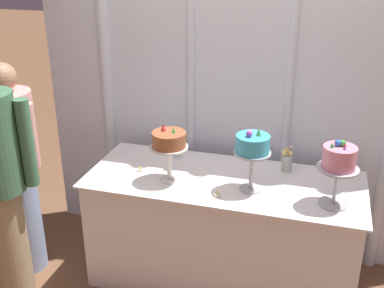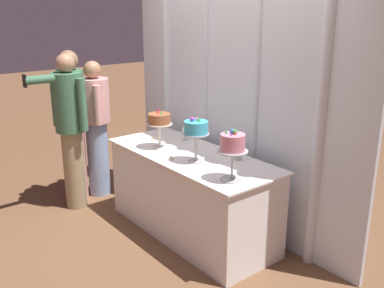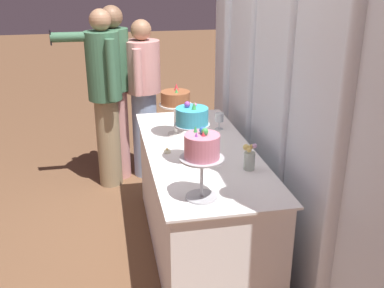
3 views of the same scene
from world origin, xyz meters
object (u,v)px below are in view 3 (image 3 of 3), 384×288
(flower_vase, at_px, (249,158))
(tealight_far_left, at_px, (180,123))
(cake_table, at_px, (200,200))
(cake_display_rightmost, at_px, (202,151))
(cake_display_leftmost, at_px, (175,100))
(guest_man_pink_jacket, at_px, (144,94))
(guest_man_dark_suit, at_px, (105,93))
(tealight_near_left, at_px, (167,151))
(cake_display_center, at_px, (192,119))
(guest_girl_blue_dress, at_px, (115,85))
(wine_glass, at_px, (219,118))

(flower_vase, xyz_separation_m, tealight_far_left, (-0.95, -0.28, -0.07))
(cake_table, height_order, cake_display_rightmost, cake_display_rightmost)
(cake_display_leftmost, xyz_separation_m, guest_man_pink_jacket, (-1.06, -0.14, -0.23))
(guest_man_dark_suit, bearing_deg, cake_display_leftmost, 29.07)
(cake_display_leftmost, height_order, guest_man_pink_jacket, guest_man_pink_jacket)
(tealight_far_left, distance_m, guest_man_pink_jacket, 0.85)
(cake_display_rightmost, xyz_separation_m, flower_vase, (-0.31, 0.37, -0.20))
(guest_man_pink_jacket, bearing_deg, tealight_near_left, 0.96)
(guest_man_dark_suit, bearing_deg, guest_man_pink_jacket, 113.18)
(cake_display_leftmost, relative_size, cake_display_center, 0.93)
(cake_table, height_order, tealight_far_left, tealight_far_left)
(cake_display_center, xyz_separation_m, guest_man_pink_jacket, (-1.58, -0.16, -0.25))
(cake_table, distance_m, guest_man_dark_suit, 1.47)
(guest_man_dark_suit, bearing_deg, cake_table, 26.44)
(guest_man_pink_jacket, height_order, guest_girl_blue_dress, guest_girl_blue_dress)
(cake_display_leftmost, height_order, tealight_far_left, cake_display_leftmost)
(cake_table, bearing_deg, tealight_near_left, -87.55)
(flower_vase, distance_m, guest_man_dark_suit, 1.82)
(guest_man_dark_suit, bearing_deg, guest_girl_blue_dress, 149.57)
(cake_display_leftmost, height_order, cake_display_center, cake_display_center)
(guest_girl_blue_dress, bearing_deg, cake_table, 20.60)
(wine_glass, relative_size, guest_girl_blue_dress, 0.08)
(cake_table, height_order, guest_girl_blue_dress, guest_girl_blue_dress)
(cake_table, relative_size, guest_man_dark_suit, 1.09)
(cake_display_center, xyz_separation_m, cake_display_rightmost, (0.50, -0.05, -0.01))
(cake_display_center, distance_m, tealight_far_left, 0.81)
(cake_display_leftmost, height_order, guest_girl_blue_dress, guest_girl_blue_dress)
(cake_display_rightmost, relative_size, flower_vase, 2.28)
(cake_display_rightmost, distance_m, wine_glass, 1.16)
(guest_girl_blue_dress, bearing_deg, tealight_near_left, 11.75)
(tealight_near_left, distance_m, guest_girl_blue_dress, 1.44)
(cake_display_rightmost, distance_m, guest_man_pink_jacket, 2.10)
(guest_man_pink_jacket, distance_m, guest_man_dark_suit, 0.40)
(cake_display_rightmost, distance_m, guest_man_dark_suit, 1.99)
(flower_vase, xyz_separation_m, guest_man_pink_jacket, (-1.77, -0.49, -0.04))
(cake_display_center, xyz_separation_m, tealight_near_left, (-0.18, -0.14, -0.28))
(guest_man_dark_suit, bearing_deg, tealight_far_left, 40.59)
(cake_display_center, distance_m, flower_vase, 0.43)
(tealight_far_left, bearing_deg, guest_man_pink_jacket, -165.50)
(cake_display_leftmost, xyz_separation_m, wine_glass, (-0.05, 0.35, -0.18))
(flower_vase, bearing_deg, guest_man_pink_jacket, -164.58)
(guest_man_pink_jacket, xyz_separation_m, guest_man_dark_suit, (0.15, -0.36, 0.08))
(flower_vase, bearing_deg, guest_man_dark_suit, -152.29)
(flower_vase, bearing_deg, cake_display_leftmost, -154.06)
(tealight_far_left, height_order, tealight_near_left, tealight_near_left)
(cake_table, distance_m, cake_display_rightmost, 0.98)
(tealight_far_left, bearing_deg, guest_man_dark_suit, -139.41)
(cake_display_leftmost, xyz_separation_m, cake_display_rightmost, (1.02, -0.03, 0.01))
(cake_table, bearing_deg, tealight_far_left, -175.69)
(cake_display_leftmost, relative_size, cake_display_rightmost, 0.94)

